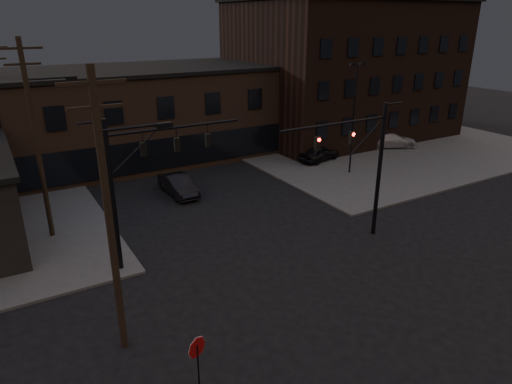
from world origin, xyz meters
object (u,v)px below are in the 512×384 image
stop_sign (197,354)px  parked_car_lot_a (319,153)px  car_crossing (178,185)px  parked_car_lot_b (391,140)px  traffic_signal_near (366,159)px  traffic_signal_far (137,176)px

stop_sign → parked_car_lot_a: 28.93m
parked_car_lot_a → car_crossing: bearing=80.7°
car_crossing → parked_car_lot_b: bearing=1.3°
parked_car_lot_a → car_crossing: parked_car_lot_a is taller
traffic_signal_near → car_crossing: traffic_signal_near is taller
traffic_signal_far → car_crossing: 11.21m
traffic_signal_far → stop_sign: traffic_signal_far is taller
stop_sign → parked_car_lot_a: stop_sign is taller
car_crossing → stop_sign: bearing=-111.3°
traffic_signal_near → traffic_signal_far: same height
parked_car_lot_a → car_crossing: 14.22m
stop_sign → parked_car_lot_a: (20.88, 20.01, -0.96)m
traffic_signal_near → parked_car_lot_a: (7.52, 13.52, -4.04)m
traffic_signal_far → parked_car_lot_a: bearing=27.1°
parked_car_lot_a → parked_car_lot_b: parked_car_lot_a is taller
traffic_signal_far → stop_sign: bearing=-97.3°
traffic_signal_near → traffic_signal_far: 12.57m
traffic_signal_far → parked_car_lot_b: traffic_signal_far is taller
stop_sign → parked_car_lot_b: bearing=33.7°
traffic_signal_near → stop_sign: size_ratio=3.23×
stop_sign → parked_car_lot_a: size_ratio=0.57×
traffic_signal_near → parked_car_lot_b: 21.94m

